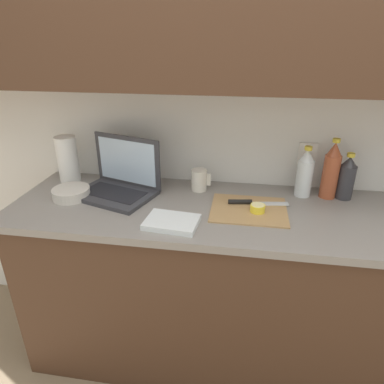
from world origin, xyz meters
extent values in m
plane|color=#847056|center=(0.00, 0.00, 0.00)|extent=(12.00, 12.00, 0.00)
cube|color=white|center=(0.00, 0.35, 1.30)|extent=(5.20, 0.06, 2.60)
cube|color=white|center=(-0.78, 0.31, 1.09)|extent=(0.09, 0.01, 0.12)
cube|color=white|center=(0.21, 0.31, 1.09)|extent=(0.09, 0.01, 0.12)
cube|color=#472D1E|center=(0.00, 0.00, 0.44)|extent=(2.30, 0.59, 0.88)
cube|color=gray|center=(0.00, 0.00, 0.90)|extent=(2.37, 0.63, 0.03)
cube|color=#333338|center=(-0.73, 0.05, 0.92)|extent=(0.44, 0.37, 0.02)
cube|color=black|center=(-0.73, 0.05, 0.93)|extent=(0.34, 0.24, 0.00)
cube|color=#333338|center=(-0.69, 0.17, 1.06)|extent=(0.37, 0.13, 0.26)
cube|color=silver|center=(-0.69, 0.16, 1.06)|extent=(0.32, 0.11, 0.22)
cube|color=tan|center=(-0.07, 0.00, 0.92)|extent=(0.34, 0.29, 0.01)
cube|color=silver|center=(0.03, 0.07, 0.92)|extent=(0.18, 0.06, 0.00)
cylinder|color=black|center=(-0.11, 0.05, 0.93)|extent=(0.11, 0.04, 0.02)
cylinder|color=yellow|center=(-0.03, -0.02, 0.94)|extent=(0.07, 0.07, 0.03)
cylinder|color=#F4EAA3|center=(-0.03, -0.02, 0.96)|extent=(0.06, 0.06, 0.00)
cylinder|color=#333338|center=(0.39, 0.21, 1.00)|extent=(0.08, 0.08, 0.17)
cone|color=#333338|center=(0.39, 0.21, 1.10)|extent=(0.07, 0.07, 0.05)
cylinder|color=gold|center=(0.39, 0.21, 1.13)|extent=(0.04, 0.04, 0.02)
cylinder|color=#A34C2D|center=(0.31, 0.21, 1.02)|extent=(0.08, 0.08, 0.21)
cone|color=#A34C2D|center=(0.31, 0.21, 1.16)|extent=(0.07, 0.07, 0.07)
cylinder|color=gold|center=(0.31, 0.21, 1.20)|extent=(0.03, 0.03, 0.02)
cylinder|color=silver|center=(0.19, 0.21, 1.00)|extent=(0.08, 0.08, 0.18)
cone|color=silver|center=(0.19, 0.21, 1.12)|extent=(0.07, 0.07, 0.05)
cylinder|color=gold|center=(0.19, 0.21, 1.16)|extent=(0.04, 0.04, 0.02)
cylinder|color=silver|center=(-0.32, 0.19, 0.97)|extent=(0.08, 0.08, 0.11)
cube|color=silver|center=(-0.27, 0.19, 0.97)|extent=(0.02, 0.01, 0.06)
cylinder|color=beige|center=(-0.93, 0.00, 0.94)|extent=(0.18, 0.18, 0.05)
cylinder|color=white|center=(-1.04, 0.20, 1.04)|extent=(0.11, 0.11, 0.25)
cube|color=white|center=(-0.39, -0.18, 0.93)|extent=(0.23, 0.18, 0.02)
camera|label=1|loc=(-0.10, -1.41, 1.64)|focal=32.00mm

